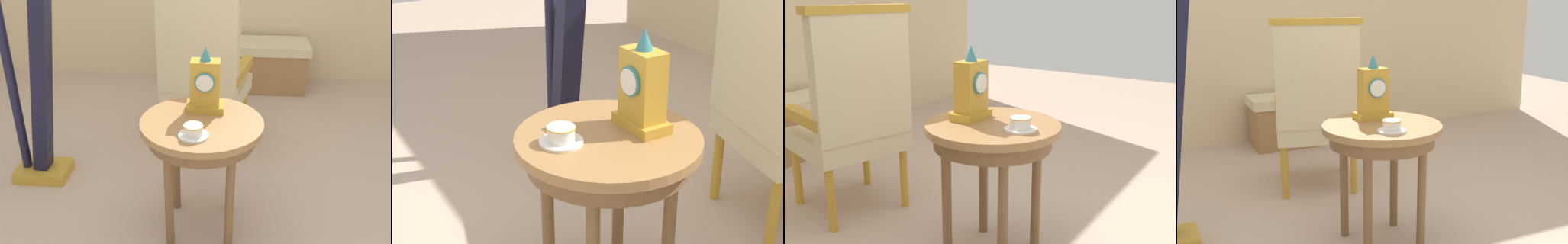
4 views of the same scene
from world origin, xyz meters
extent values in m
cylinder|color=#9E7042|center=(0.09, -0.04, 0.62)|extent=(0.60, 0.60, 0.03)
cylinder|color=brown|center=(0.09, -0.04, 0.57)|extent=(0.53, 0.53, 0.07)
cylinder|color=brown|center=(0.24, 0.11, 0.30)|extent=(0.04, 0.04, 0.61)
cylinder|color=brown|center=(-0.06, 0.11, 0.30)|extent=(0.04, 0.04, 0.61)
cylinder|color=brown|center=(-0.06, -0.19, 0.30)|extent=(0.04, 0.04, 0.61)
cylinder|color=brown|center=(0.24, -0.19, 0.30)|extent=(0.04, 0.04, 0.61)
cylinder|color=white|center=(0.06, -0.19, 0.65)|extent=(0.14, 0.14, 0.01)
cylinder|color=white|center=(0.06, -0.19, 0.67)|extent=(0.09, 0.09, 0.05)
torus|color=gold|center=(0.06, -0.19, 0.70)|extent=(0.09, 0.09, 0.00)
cube|color=gold|center=(0.10, 0.09, 0.66)|extent=(0.19, 0.11, 0.04)
cube|color=gold|center=(0.10, 0.09, 0.79)|extent=(0.14, 0.09, 0.23)
cylinder|color=teal|center=(0.10, 0.04, 0.81)|extent=(0.10, 0.01, 0.10)
cylinder|color=white|center=(0.10, 0.03, 0.81)|extent=(0.08, 0.00, 0.08)
cone|color=teal|center=(0.10, 0.09, 0.94)|extent=(0.06, 0.06, 0.07)
cube|color=beige|center=(0.06, 0.92, 0.41)|extent=(0.63, 0.63, 0.11)
cube|color=beige|center=(0.01, 0.70, 0.78)|extent=(0.53, 0.21, 0.64)
cube|color=gold|center=(0.01, 0.70, 1.12)|extent=(0.57, 0.23, 0.04)
cube|color=gold|center=(0.29, 0.86, 0.57)|extent=(0.18, 0.47, 0.06)
cube|color=gold|center=(-0.16, 0.97, 0.57)|extent=(0.18, 0.47, 0.06)
cylinder|color=gold|center=(0.33, 1.08, 0.18)|extent=(0.04, 0.04, 0.35)
cylinder|color=gold|center=(-0.10, 1.18, 0.18)|extent=(0.04, 0.04, 0.35)
cylinder|color=gold|center=(0.23, 0.65, 0.18)|extent=(0.04, 0.04, 0.35)
cylinder|color=gold|center=(-0.20, 0.75, 0.18)|extent=(0.04, 0.04, 0.35)
cube|color=beige|center=(0.37, 1.95, 0.40)|extent=(1.07, 0.40, 0.08)
cube|color=#9E7042|center=(0.37, 1.95, 0.18)|extent=(1.03, 0.38, 0.36)
camera|label=1|loc=(0.22, -1.97, 1.63)|focal=41.41mm
camera|label=2|loc=(1.49, -0.96, 1.45)|focal=53.79mm
camera|label=3|loc=(-1.60, -1.12, 1.21)|focal=43.42mm
camera|label=4|loc=(-1.00, -2.22, 1.25)|focal=46.28mm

